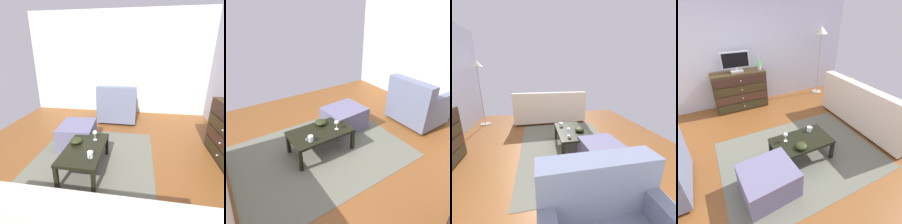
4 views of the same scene
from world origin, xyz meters
TOP-DOWN VIEW (x-y plane):
  - ground_plane at (0.00, 0.00)m, footprint 5.62×5.02m
  - wall_plain_left at (-2.57, 0.00)m, footprint 0.12×5.02m
  - area_rug at (0.20, -0.20)m, footprint 2.60×1.90m
  - coffee_table at (0.18, -0.24)m, footprint 0.95×0.53m
  - wine_glass at (-0.06, -0.15)m, footprint 0.07×0.07m
  - mug at (0.41, -0.09)m, footprint 0.11×0.08m
  - bowl_decorative at (0.08, -0.40)m, footprint 0.18×0.18m
  - armchair at (-1.80, -0.02)m, footprint 0.80×0.90m
  - ottoman at (-0.52, -0.60)m, footprint 0.74×0.65m

SIDE VIEW (x-z plane):
  - ground_plane at x=0.00m, z-range -0.05..0.00m
  - area_rug at x=0.20m, z-range 0.00..0.01m
  - ottoman at x=-0.52m, z-range 0.00..0.40m
  - coffee_table at x=0.18m, z-range 0.14..0.51m
  - armchair at x=-1.80m, z-range -0.09..0.81m
  - bowl_decorative at x=0.08m, z-range 0.37..0.45m
  - mug at x=0.41m, z-range 0.37..0.45m
  - wine_glass at x=-0.06m, z-range 0.41..0.56m
  - wall_plain_left at x=-2.57m, z-range 0.00..2.63m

